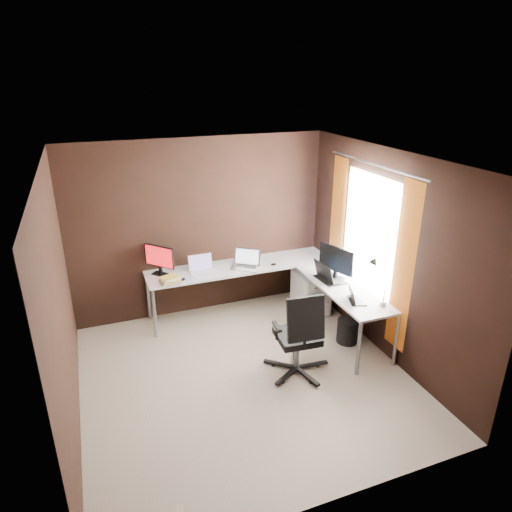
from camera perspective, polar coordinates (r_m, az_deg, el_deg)
The scene contains 15 objects.
room at distance 4.98m, azimuth 1.92°, elevation -1.74°, with size 3.60×3.60×2.50m.
desk at distance 6.22m, azimuth 2.65°, elevation -2.72°, with size 2.65×2.25×0.73m.
drawer_pedestal at distance 6.70m, azimuth 6.84°, elevation -4.52°, with size 0.42×0.50×0.60m, color white.
monitor_left at distance 6.24m, azimuth -11.98°, elevation -0.28°, with size 0.33×0.37×0.41m.
monitor_right at distance 6.05m, azimuth 10.00°, elevation -0.60°, with size 0.23×0.52×0.45m.
laptop_white at distance 6.30m, azimuth -6.83°, elevation -1.49°, with size 0.33×0.24×0.22m.
laptop_silver at distance 6.40m, azimuth -1.26°, elevation -0.92°, with size 0.46×0.43×0.25m.
laptop_black_big at distance 6.06m, azimuth 8.93°, elevation -2.54°, with size 0.31×0.42×0.26m.
laptop_black_small at distance 5.60m, azimuth 12.29°, elevation -5.16°, with size 0.26×0.31×0.18m.
book_stack at distance 6.04m, azimuth -10.69°, elevation -2.93°, with size 0.28×0.25×0.08m.
mouse_left at distance 6.07m, azimuth -9.21°, elevation -2.90°, with size 0.09×0.06×0.04m, color black.
mouse_corner at distance 6.46m, azimuth 2.20°, elevation -1.06°, with size 0.08×0.05×0.03m, color black.
desk_lamp at distance 5.45m, azimuth 15.01°, elevation -2.48°, with size 0.19×0.22×0.57m.
office_chair at distance 5.37m, azimuth 5.28°, elevation -11.59°, with size 0.60×0.60×1.07m.
wastebasket at distance 6.11m, azimuth 11.36°, elevation -9.16°, with size 0.27×0.27×0.32m, color black.
Camera 1 is at (-1.43, -4.12, 3.29)m, focal length 32.00 mm.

